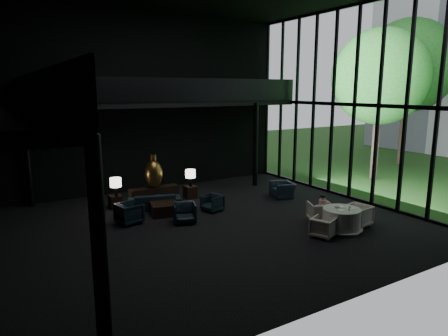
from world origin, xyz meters
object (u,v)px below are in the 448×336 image
side_table_left (116,202)px  table_lamp_right (190,174)px  sofa (155,199)px  window_armchair (283,188)px  dining_chair_west (323,227)px  table_lamp_left (116,183)px  dining_chair_north (320,211)px  lounge_armchair_west (129,212)px  dining_chair_east (358,214)px  lounge_armchair_south (185,212)px  dining_table (341,221)px  child (323,203)px  console (154,195)px  side_table_right (190,192)px  coffee_table (164,209)px  lounge_armchair_east (212,203)px  bronze_urn (154,173)px

side_table_left → table_lamp_right: bearing=-4.0°
sofa → window_armchair: size_ratio=2.10×
side_table_left → dining_chair_west: 8.09m
table_lamp_left → dining_chair_north: table_lamp_left is taller
lounge_armchair_west → dining_chair_west: size_ratio=1.33×
table_lamp_right → dining_chair_east: bearing=-61.5°
lounge_armchair_south → dining_table: lounge_armchair_south is taller
lounge_armchair_south → child: child is taller
console → dining_chair_north: (4.15, -5.34, 0.06)m
side_table_right → child: 5.92m
coffee_table → lounge_armchair_east: bearing=-17.9°
bronze_urn → dining_table: bronze_urn is taller
side_table_left → child: (5.75, -5.49, 0.47)m
side_table_right → dining_table: bearing=-68.0°
lounge_armchair_west → console: bearing=-51.5°
lounge_armchair_south → dining_table: bearing=-20.3°
bronze_urn → lounge_armchair_east: bearing=-56.5°
side_table_left → child: 7.97m
lounge_armchair_south → window_armchair: bearing=29.0°
table_lamp_left → window_armchair: (6.71, -1.97, -0.62)m
sofa → child: (4.43, -4.66, 0.34)m
table_lamp_right → dining_table: bearing=-67.9°
sofa → dining_table: 7.11m
sofa → lounge_armchair_east: size_ratio=3.08×
console → sofa: size_ratio=1.03×
dining_table → dining_chair_west: 0.96m
side_table_right → dining_table: 6.73m
lounge_armchair_east → dining_chair_west: lounge_armchair_east is taller
table_lamp_right → dining_chair_east: 7.03m
window_armchair → dining_chair_east: bearing=12.7°
side_table_left → sofa: size_ratio=0.26×
dining_chair_north → window_armchair: bearing=-81.7°
bronze_urn → dining_chair_east: size_ratio=1.62×
side_table_left → sofa: sofa is taller
dining_chair_north → dining_chair_east: bearing=153.0°
table_lamp_left → sofa: (1.32, -0.67, -0.65)m
side_table_left → dining_chair_west: size_ratio=0.80×
dining_table → dining_chair_west: bearing=-172.6°
side_table_left → dining_chair_west: (4.77, -6.54, 0.06)m
dining_chair_west → table_lamp_right: bearing=-9.0°
console → window_armchair: bearing=-22.1°
table_lamp_left → dining_chair_north: bearing=-42.3°
child → console: bearing=-52.7°
lounge_armchair_east → lounge_armchair_south: 1.67m
lounge_armchair_south → bronze_urn: bearing=108.7°
lounge_armchair_west → bronze_urn: bearing=-51.9°
table_lamp_right → side_table_left: bearing=176.0°
bronze_urn → dining_chair_west: 7.26m
sofa → dining_chair_east: 7.62m
dining_chair_west → side_table_left: bearing=13.1°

